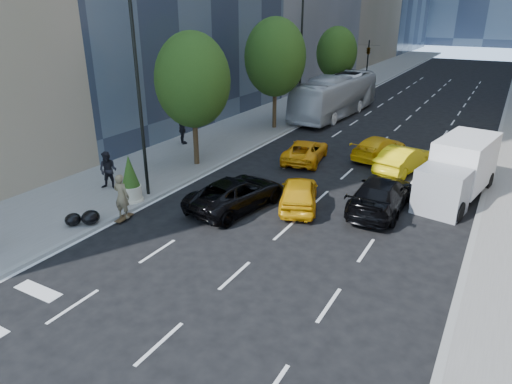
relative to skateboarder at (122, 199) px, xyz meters
The scene contains 21 objects.
ground 5.86m from the skateboarder, 14.13° to the right, with size 160.00×160.00×0.00m, color black.
sidewalk_left 28.81m from the skateboarder, 96.78° to the left, with size 6.00×120.00×0.15m, color slate.
lamp_near 5.51m from the skateboarder, 105.58° to the left, with size 2.13×0.22×10.00m.
lamp_far 21.16m from the skateboarder, 92.01° to the left, with size 2.13×0.22×10.00m.
tree_near 8.71m from the skateboarder, 101.90° to the left, with size 4.20×4.20×7.46m.
tree_mid 18.18m from the skateboarder, 95.20° to the left, with size 4.50×4.50×7.99m.
tree_far 30.84m from the skateboarder, 92.99° to the left, with size 3.90×3.90×6.92m.
traffic_signal 38.73m from the skateboarder, 91.19° to the left, with size 2.48×0.53×5.20m.
skateboarder is the anchor object (origin of this frame).
black_sedan_lincoln 5.09m from the skateboarder, 44.92° to the left, with size 2.41×5.22×1.45m, color black.
black_sedan_mercedes 11.59m from the skateboarder, 34.67° to the left, with size 2.20×5.41×1.57m, color black.
taxi_a 7.95m from the skateboarder, 39.84° to the left, with size 1.68×4.18×1.42m, color #D2940B.
taxi_b 15.58m from the skateboarder, 53.93° to the left, with size 1.57×4.49×1.48m, color yellow.
taxi_c 12.14m from the skateboarder, 72.74° to the left, with size 2.10×4.56×1.27m, color #F49F0C.
taxi_d 16.11m from the skateboarder, 62.86° to the left, with size 1.89×4.64×1.35m, color #F5B50C.
city_bus 24.29m from the skateboarder, 88.11° to the left, with size 2.86×12.20×3.40m, color silver.
box_truck 15.79m from the skateboarder, 38.66° to the left, with size 3.18×6.31×2.88m.
pedestrian_a 3.81m from the skateboarder, 144.51° to the left, with size 0.94×0.73×1.93m, color black.
pedestrian_b 11.61m from the skateboarder, 114.84° to the left, with size 1.12×0.46×1.90m, color black.
planter_shrub 1.89m from the skateboarder, 122.17° to the left, with size 0.94×0.94×2.25m.
garbage_bags 1.75m from the skateboarder, 124.67° to the right, with size 1.24×1.20×0.61m.
Camera 1 is at (8.35, -11.58, 8.75)m, focal length 32.00 mm.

